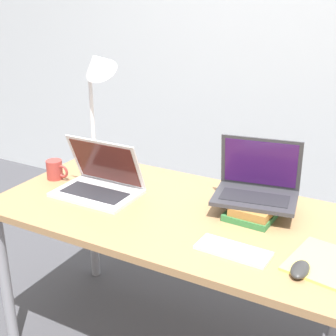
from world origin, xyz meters
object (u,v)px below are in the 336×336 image
object	(u,v)px
laptop_left	(100,183)
mouse	(300,269)
wireless_keyboard	(233,250)
desk_lamp	(97,77)
laptop_on_books	(257,186)
notepad	(327,264)
book_stack	(256,208)
mug	(55,170)

from	to	relation	value
laptop_left	mouse	bearing A→B (deg)	-12.04
mouse	wireless_keyboard	bearing A→B (deg)	175.17
mouse	desk_lamp	xyz separation A→B (m)	(-1.13, 0.46, 0.44)
laptop_on_books	notepad	bearing A→B (deg)	-38.52
book_stack	notepad	xyz separation A→B (m)	(0.33, -0.24, -0.02)
book_stack	wireless_keyboard	bearing A→B (deg)	-85.18
book_stack	wireless_keyboard	distance (m)	0.32
mouse	book_stack	bearing A→B (deg)	128.13
laptop_on_books	wireless_keyboard	size ratio (longest dim) A/B	1.37
laptop_on_books	notepad	distance (m)	0.45
wireless_keyboard	mug	bearing A→B (deg)	167.94
mug	book_stack	bearing A→B (deg)	6.15
laptop_on_books	desk_lamp	size ratio (longest dim) A/B	0.59
notepad	mug	xyz separation A→B (m)	(-1.30, 0.14, 0.04)
book_stack	laptop_on_books	xyz separation A→B (m)	(-0.01, 0.03, 0.08)
book_stack	mug	world-z (taller)	mug
laptop_left	wireless_keyboard	distance (m)	0.73
mug	desk_lamp	distance (m)	0.48
laptop_left	book_stack	size ratio (longest dim) A/B	1.37
laptop_left	notepad	bearing A→B (deg)	-5.96
laptop_left	wireless_keyboard	xyz separation A→B (m)	(0.71, -0.18, -0.04)
laptop_left	mug	xyz separation A→B (m)	(-0.29, 0.03, -0.00)
mouse	desk_lamp	distance (m)	1.30
book_stack	notepad	size ratio (longest dim) A/B	0.91
book_stack	mouse	distance (m)	0.43
laptop_left	notepad	xyz separation A→B (m)	(1.01, -0.11, -0.04)
mouse	mug	bearing A→B (deg)	169.31
laptop_on_books	mouse	size ratio (longest dim) A/B	3.34
laptop_left	desk_lamp	bearing A→B (deg)	125.22
mouse	mug	distance (m)	1.25
laptop_left	desk_lamp	size ratio (longest dim) A/B	0.59
wireless_keyboard	mug	size ratio (longest dim) A/B	2.20
wireless_keyboard	notepad	xyz separation A→B (m)	(0.30, 0.08, -0.00)
book_stack	wireless_keyboard	xyz separation A→B (m)	(0.03, -0.32, -0.02)
laptop_on_books	wireless_keyboard	xyz separation A→B (m)	(0.04, -0.35, -0.10)
notepad	desk_lamp	bearing A→B (deg)	162.97
mouse	notepad	xyz separation A→B (m)	(0.07, 0.10, -0.01)
book_stack	notepad	distance (m)	0.41
laptop_on_books	mouse	bearing A→B (deg)	-53.10
notepad	laptop_left	bearing A→B (deg)	174.04
laptop_on_books	notepad	xyz separation A→B (m)	(0.34, -0.27, -0.10)
wireless_keyboard	mouse	world-z (taller)	mouse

